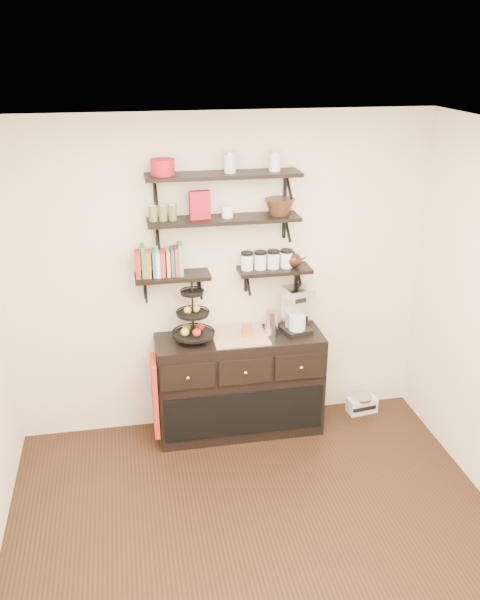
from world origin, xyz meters
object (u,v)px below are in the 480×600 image
Objects in this scene: fruit_stand at (193,321)px; coffee_maker at (296,310)px; radio at (362,404)px; sideboard at (240,384)px.

fruit_stand reaches higher than coffee_maker.
coffee_maker is 1.44× the size of radio.
sideboard reaches higher than radio.
coffee_maker is 1.22m from radio.
fruit_stand is (-0.38, 0.00, 0.62)m from sideboard.
coffee_maker is at bearing 175.94° from radio.
radio is at bearing 2.32° from fruit_stand.
fruit_stand is at bearing 166.55° from coffee_maker.
radio is (0.67, 0.04, -1.01)m from coffee_maker.
fruit_stand is at bearing 175.00° from radio.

